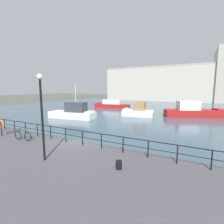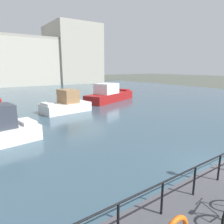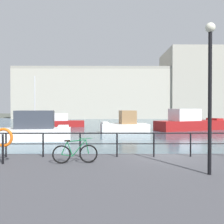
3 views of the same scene
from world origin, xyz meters
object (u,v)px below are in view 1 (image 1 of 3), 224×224
Objects in this scene: moored_blue_motorboat at (192,111)px; parked_bicycle at (23,135)px; moored_cabin_cruiser at (74,112)px; moored_white_yacht at (112,105)px; quay_lamp_post at (42,107)px; mooring_bollard at (119,165)px; harbor_building at (192,82)px; life_ring_stand at (2,125)px; moored_harbor_tender at (139,111)px.

moored_blue_motorboat is 25.95m from parked_bicycle.
moored_cabin_cruiser is 20.22m from moored_blue_motorboat.
moored_white_yacht is 33.10m from quay_lamp_post.
mooring_bollard is 0.09× the size of quay_lamp_post.
mooring_bollard is (14.58, -13.45, -0.03)m from moored_cabin_cruiser.
harbor_building is 39.67× the size of life_ring_stand.
quay_lamp_post is (4.61, -1.78, 2.73)m from parked_bicycle.
parked_bicycle is at bearing -73.91° from moored_cabin_cruiser.
moored_cabin_cruiser reaches higher than parked_bicycle.
moored_blue_motorboat reaches higher than life_ring_stand.
parked_bicycle is at bearing 158.84° from quay_lamp_post.
mooring_bollard is 0.31× the size of life_ring_stand.
life_ring_stand is (-11.67, 0.69, 0.75)m from mooring_bollard.
moored_cabin_cruiser reaches higher than moored_harbor_tender.
moored_harbor_tender is at bearing 179.95° from moored_blue_motorboat.
harbor_building is 41.42m from moored_blue_motorboat.
moored_cabin_cruiser is 1.42× the size of moored_harbor_tender.
parked_bicycle is 0.36× the size of quay_lamp_post.
moored_white_yacht reaches higher than mooring_bollard.
moored_harbor_tender is (-8.47, -3.46, -0.11)m from moored_blue_motorboat.
harbor_building reaches higher than mooring_bollard.
mooring_bollard is at bearing -3.38° from life_ring_stand.
moored_harbor_tender is 12.81× the size of mooring_bollard.
moored_white_yacht is at bearing 87.07° from moored_cabin_cruiser.
moored_blue_motorboat reaches higher than moored_white_yacht.
moored_cabin_cruiser reaches higher than life_ring_stand.
parked_bicycle is at bearing 94.08° from moored_white_yacht.
moored_harbor_tender is at bearing 105.75° from mooring_bollard.
moored_blue_motorboat is 22.40× the size of mooring_bollard.
moored_cabin_cruiser reaches higher than moored_blue_motorboat.
moored_white_yacht is 1.88× the size of quay_lamp_post.
harbor_building reaches higher than parked_bicycle.
parked_bicycle reaches higher than mooring_bollard.
quay_lamp_post is at bearing -127.88° from moored_blue_motorboat.
parked_bicycle is 5.65m from quay_lamp_post.
harbor_building is 54.17m from moored_cabin_cruiser.
mooring_bollard is at bearing -11.91° from parked_bicycle.
moored_blue_motorboat reaches higher than parked_bicycle.
quay_lamp_post reaches higher than moored_white_yacht.
moored_harbor_tender is (-6.95, -44.38, -6.40)m from harbor_building.
mooring_bollard is (-2.68, -23.97, -0.07)m from moored_blue_motorboat.
moored_white_yacht is 19.60m from moored_blue_motorboat.
moored_blue_motorboat is 7.05× the size of life_ring_stand.
moored_blue_motorboat is at bearing 83.61° from mooring_bollard.
moored_harbor_tender is at bearing 128.19° from moored_white_yacht.
mooring_bollard is (-1.17, -64.89, -6.36)m from harbor_building.
harbor_building is at bearing 64.95° from moored_cabin_cruiser.
mooring_bollard is at bearing -91.03° from harbor_building.
moored_harbor_tender is at bearing 30.71° from moored_cabin_cruiser.
harbor_building reaches higher than moored_blue_motorboat.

